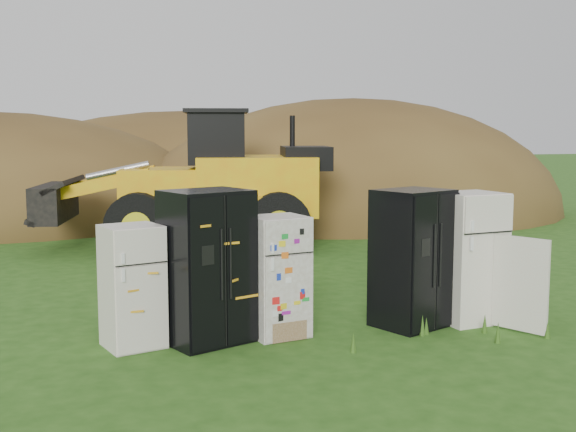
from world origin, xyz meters
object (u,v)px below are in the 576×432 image
fridge_leftmost (132,286)px  fridge_black_side (207,267)px  fridge_open_door (469,257)px  fridge_sticker (277,276)px  fridge_black_right (412,258)px  wheel_loader (182,180)px

fridge_leftmost → fridge_black_side: fridge_black_side is taller
fridge_open_door → fridge_black_side: bearing=172.0°
fridge_leftmost → fridge_sticker: 1.89m
fridge_black_right → fridge_open_door: (0.89, 0.01, -0.03)m
fridge_leftmost → fridge_open_door: bearing=-17.3°
fridge_black_side → fridge_open_door: bearing=-22.5°
wheel_loader → fridge_sticker: bearing=-77.2°
fridge_black_side → wheel_loader: 7.49m
fridge_leftmost → fridge_black_side: size_ratio=0.79×
fridge_leftmost → wheel_loader: (1.63, 7.38, 0.82)m
fridge_sticker → fridge_open_door: fridge_open_door is taller
fridge_black_side → fridge_black_right: (2.87, -0.02, -0.03)m
fridge_black_side → wheel_loader: size_ratio=0.30×
fridge_leftmost → fridge_open_door: 4.70m
fridge_black_side → fridge_open_door: (3.76, -0.01, -0.06)m
fridge_black_right → wheel_loader: wheel_loader is taller
wheel_loader → fridge_open_door: bearing=-56.8°
fridge_sticker → fridge_black_right: size_ratio=0.84×
fridge_leftmost → fridge_black_right: (3.81, -0.08, 0.18)m
fridge_sticker → fridge_open_door: (2.82, -0.04, 0.12)m
wheel_loader → fridge_black_side: bearing=-84.5°
fridge_leftmost → fridge_sticker: size_ratio=0.97×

